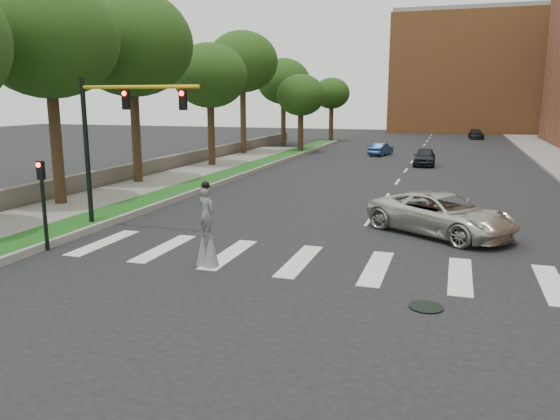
# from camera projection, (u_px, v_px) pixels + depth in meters

# --- Properties ---
(ground_plane) EXTENTS (160.00, 160.00, 0.00)m
(ground_plane) POSITION_uv_depth(u_px,v_px,m) (331.00, 274.00, 17.03)
(ground_plane) COLOR black
(ground_plane) RESTS_ON ground
(grass_median) EXTENTS (2.00, 60.00, 0.25)m
(grass_median) POSITION_uv_depth(u_px,v_px,m) (235.00, 173.00, 39.09)
(grass_median) COLOR #154914
(grass_median) RESTS_ON ground
(median_curb) EXTENTS (0.20, 60.00, 0.28)m
(median_curb) POSITION_uv_depth(u_px,v_px,m) (248.00, 173.00, 38.78)
(median_curb) COLOR gray
(median_curb) RESTS_ON ground
(sidewalk_left) EXTENTS (4.00, 60.00, 0.18)m
(sidewalk_left) POSITION_uv_depth(u_px,v_px,m) (117.00, 194.00, 30.68)
(sidewalk_left) COLOR slate
(sidewalk_left) RESTS_ON ground
(stone_wall) EXTENTS (0.50, 56.00, 1.10)m
(stone_wall) POSITION_uv_depth(u_px,v_px,m) (179.00, 161.00, 42.52)
(stone_wall) COLOR #57514A
(stone_wall) RESTS_ON ground
(manhole) EXTENTS (0.90, 0.90, 0.04)m
(manhole) POSITION_uv_depth(u_px,v_px,m) (426.00, 307.00, 14.26)
(manhole) COLOR black
(manhole) RESTS_ON ground
(building_backdrop) EXTENTS (26.00, 14.00, 18.00)m
(building_backdrop) POSITION_uv_depth(u_px,v_px,m) (477.00, 75.00, 86.15)
(building_backdrop) COLOR #BE6E3B
(building_backdrop) RESTS_ON ground
(traffic_signal) EXTENTS (5.30, 0.23, 6.20)m
(traffic_signal) POSITION_uv_depth(u_px,v_px,m) (111.00, 129.00, 21.91)
(traffic_signal) COLOR black
(traffic_signal) RESTS_ON ground
(secondary_signal) EXTENTS (0.25, 0.21, 3.23)m
(secondary_signal) POSITION_uv_depth(u_px,v_px,m) (43.00, 197.00, 19.25)
(secondary_signal) COLOR black
(secondary_signal) RESTS_ON ground
(stilt_performer) EXTENTS (0.82, 0.62, 2.81)m
(stilt_performer) POSITION_uv_depth(u_px,v_px,m) (207.00, 234.00, 17.59)
(stilt_performer) COLOR #332214
(stilt_performer) RESTS_ON ground
(suv_crossing) EXTENTS (6.51, 5.58, 1.66)m
(suv_crossing) POSITION_uv_depth(u_px,v_px,m) (441.00, 214.00, 21.77)
(suv_crossing) COLOR beige
(suv_crossing) RESTS_ON ground
(car_near) EXTENTS (1.78, 4.22, 1.43)m
(car_near) POSITION_uv_depth(u_px,v_px,m) (424.00, 157.00, 44.13)
(car_near) COLOR black
(car_near) RESTS_ON ground
(car_mid) EXTENTS (2.07, 3.77, 1.18)m
(car_mid) POSITION_uv_depth(u_px,v_px,m) (381.00, 149.00, 51.86)
(car_mid) COLOR navy
(car_mid) RESTS_ON ground
(car_far) EXTENTS (2.10, 4.36, 1.23)m
(car_far) POSITION_uv_depth(u_px,v_px,m) (476.00, 134.00, 72.63)
(car_far) COLOR black
(car_far) RESTS_ON ground
(tree_1) EXTENTS (6.73, 6.73, 11.06)m
(tree_1) POSITION_uv_depth(u_px,v_px,m) (48.00, 39.00, 25.95)
(tree_1) COLOR #332214
(tree_1) RESTS_ON ground
(tree_2) EXTENTS (7.47, 7.47, 11.77)m
(tree_2) POSITION_uv_depth(u_px,v_px,m) (131.00, 44.00, 32.95)
(tree_2) COLOR #332214
(tree_2) RESTS_ON ground
(tree_3) EXTENTS (5.81, 5.81, 9.54)m
(tree_3) POSITION_uv_depth(u_px,v_px,m) (210.00, 76.00, 41.97)
(tree_3) COLOR #332214
(tree_3) RESTS_ON ground
(tree_4) EXTENTS (6.65, 6.65, 11.52)m
(tree_4) POSITION_uv_depth(u_px,v_px,m) (242.00, 62.00, 50.86)
(tree_4) COLOR #332214
(tree_4) RESTS_ON ground
(tree_5) EXTENTS (5.94, 5.94, 9.73)m
(tree_5) POSITION_uv_depth(u_px,v_px,m) (283.00, 82.00, 60.97)
(tree_5) COLOR #332214
(tree_5) RESTS_ON ground
(tree_6) EXTENTS (4.76, 4.76, 7.67)m
(tree_6) POSITION_uv_depth(u_px,v_px,m) (301.00, 96.00, 53.53)
(tree_6) COLOR #332214
(tree_6) RESTS_ON ground
(tree_7) EXTENTS (4.53, 4.53, 7.87)m
(tree_7) POSITION_uv_depth(u_px,v_px,m) (332.00, 94.00, 68.19)
(tree_7) COLOR #332214
(tree_7) RESTS_ON ground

